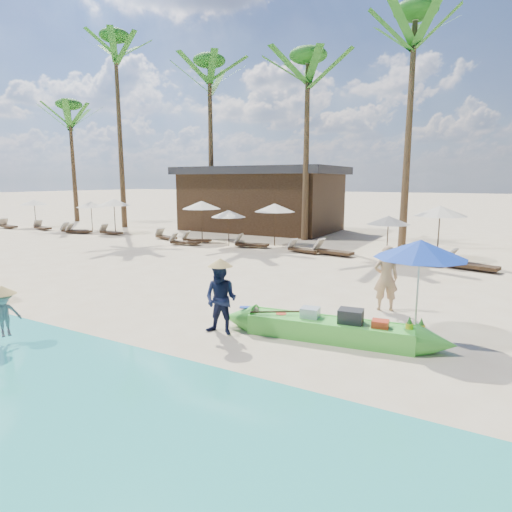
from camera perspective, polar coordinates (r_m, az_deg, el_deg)
The scene contains 35 objects.
ground at distance 11.15m, azimuth -6.40°, elevation -7.81°, with size 240.00×240.00×0.00m, color beige.
wet_sand_strip at distance 7.96m, azimuth -28.83°, elevation -16.59°, with size 240.00×4.50×0.01m, color tan.
green_canoe at distance 9.53m, azimuth 9.75°, elevation -9.49°, with size 5.66×1.20×0.72m.
tourist at distance 11.76m, azimuth 16.92°, elevation -2.84°, with size 0.63×0.42×1.74m, color tan.
vendor_green at distance 9.59m, azimuth -4.70°, elevation -5.74°, with size 0.78×0.61×1.61m, color #151B3C.
vendor_yellow at distance 10.41m, azimuth -30.55°, elevation -6.66°, with size 0.62×0.36×0.97m, color gray.
blue_umbrella at distance 9.96m, azimuth 21.07°, elevation 0.87°, with size 1.99×1.99×2.14m.
resort_parasol_0 at distance 35.73m, azimuth -27.49°, elevation 6.37°, with size 1.95×1.95×2.01m.
lounger_0_left at distance 35.69m, azimuth -30.22°, elevation 3.55°, with size 1.89×0.82×0.62m.
lounger_0_right at distance 33.49m, azimuth -26.66°, elevation 3.49°, with size 1.82×0.87×0.59m.
resort_parasol_1 at distance 31.22m, azimuth -21.16°, elevation 6.43°, with size 1.93×1.93×1.99m.
lounger_1_left at distance 30.56m, azimuth -23.20°, elevation 3.22°, with size 1.86×1.02×0.60m.
lounger_1_right at distance 30.10m, azimuth -22.70°, elevation 3.14°, with size 1.76×0.99×0.57m.
resort_parasol_2 at distance 29.49m, azimuth -18.43°, elevation 6.80°, with size 2.15×2.15×2.21m.
lounger_2_left at distance 28.82m, azimuth -18.89°, elevation 3.10°, with size 1.69×0.56×0.57m.
resort_parasol_3 at distance 24.33m, azimuth -7.28°, elevation 6.76°, with size 2.20×2.20×2.27m.
lounger_3_left at distance 25.60m, azimuth -12.02°, elevation 2.60°, with size 1.71×0.93×0.55m.
lounger_3_right at distance 23.19m, azimuth -9.67°, elevation 1.93°, with size 1.72×0.83×0.56m.
resort_parasol_4 at distance 22.36m, azimuth -3.69°, elevation 5.66°, with size 1.83×1.83×1.89m.
lounger_4_left at distance 23.97m, azimuth -8.10°, elevation 2.23°, with size 1.69×0.81×0.55m.
lounger_4_right at distance 22.00m, azimuth -0.84°, elevation 1.68°, with size 1.86×0.88×0.61m.
resort_parasol_5 at distance 22.44m, azimuth 2.52°, elevation 6.45°, with size 2.15×2.15×2.22m.
lounger_5_left at distance 20.50m, azimuth 6.15°, elevation 0.96°, with size 1.71×0.83×0.56m.
resort_parasol_6 at distance 19.21m, azimuth 17.24°, elevation 4.58°, with size 1.86×1.86×1.91m.
lounger_6_left at distance 20.02m, azimuth 9.98°, elevation 0.73°, with size 1.96×0.89×0.64m.
lounger_6_right at distance 18.69m, azimuth 20.20°, elevation -0.40°, with size 1.91×0.61×0.65m.
resort_parasol_7 at distance 20.18m, azimuth 23.36°, elevation 5.54°, with size 2.27×2.27×2.33m.
lounger_7_left at distance 19.15m, azimuth 20.90°, elevation -0.30°, with size 1.65×0.59×0.55m.
lounger_7_right at distance 18.43m, azimuth 26.44°, elevation -0.95°, with size 2.07×1.07×0.67m.
palm_0 at distance 39.42m, azimuth -23.55°, elevation 16.10°, with size 2.08×2.08×9.90m.
palm_1 at distance 33.70m, azimuth -18.11°, elevation 22.29°, with size 2.08×2.08×13.60m.
palm_2 at distance 29.52m, azimuth -6.19°, elevation 21.28°, with size 2.08×2.08×11.33m.
palm_3 at distance 25.33m, azimuth 6.89°, elevation 21.76°, with size 2.08×2.08×10.52m.
palm_4 at distance 23.75m, azimuth 20.24°, elevation 24.21°, with size 2.08×2.08×11.70m.
pavilion_west at distance 29.75m, azimuth 0.68°, elevation 7.71°, with size 10.80×6.60×4.30m.
Camera 1 is at (6.23, -8.59, 3.41)m, focal length 30.00 mm.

